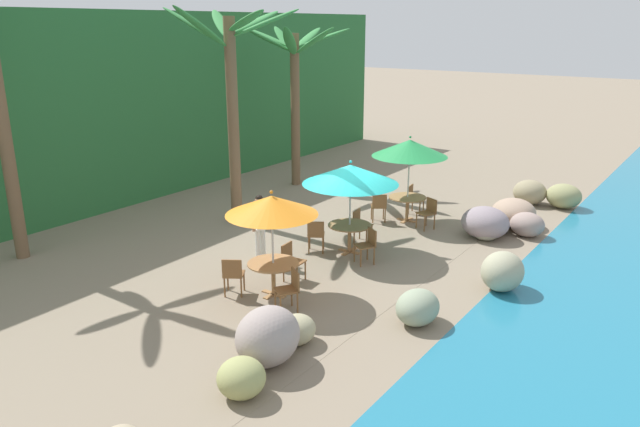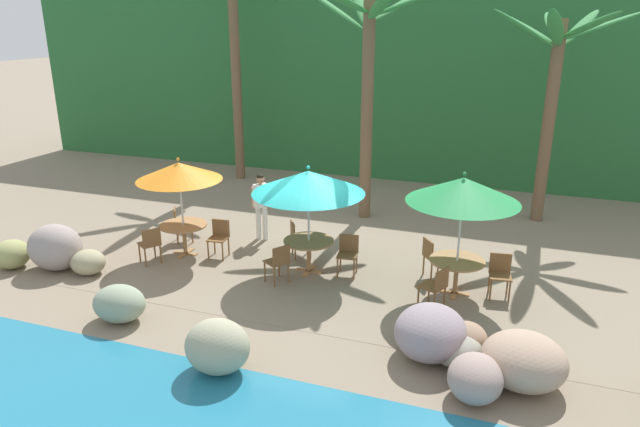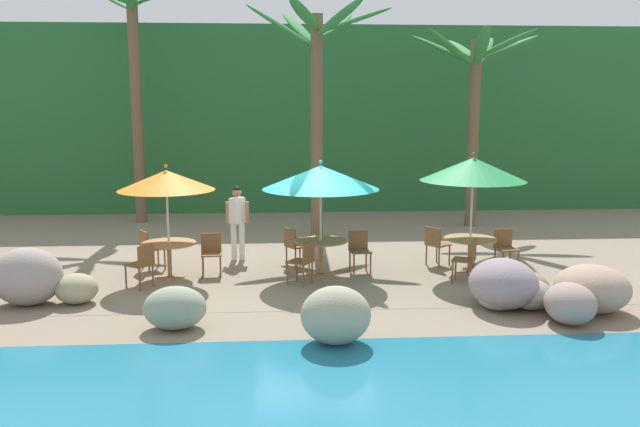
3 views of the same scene
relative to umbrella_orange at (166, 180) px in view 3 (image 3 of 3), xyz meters
The scene contains 23 objects.
ground_plane 3.60m from the umbrella_orange, ahead, with size 120.00×120.00×0.00m, color gray.
terrace_deck 3.60m from the umbrella_orange, ahead, with size 18.00×5.20×0.01m.
foliage_backdrop 9.75m from the umbrella_orange, 72.12° to the left, with size 28.00×2.40×6.00m.
rock_seawall 4.83m from the umbrella_orange, 35.00° to the right, with size 16.50×3.21×1.03m.
umbrella_orange is the anchor object (origin of this frame).
dining_table_orange 1.40m from the umbrella_orange, 90.00° to the right, with size 1.10×1.10×0.74m.
chair_orange_seaward 1.73m from the umbrella_orange, 11.64° to the left, with size 0.46×0.47×0.87m.
chair_orange_inland 1.73m from the umbrella_orange, 128.57° to the left, with size 0.59×0.58×0.87m.
chair_orange_left 1.73m from the umbrella_orange, 117.18° to the right, with size 0.59×0.59×0.87m.
umbrella_teal 3.10m from the umbrella_orange, ahead, with size 2.40×2.40×2.40m.
dining_table_teal 3.41m from the umbrella_orange, ahead, with size 1.10×1.10×0.74m.
chair_teal_seaward 4.22m from the umbrella_orange, ahead, with size 0.47×0.48×0.87m.
chair_teal_inland 3.06m from the umbrella_orange, 15.49° to the left, with size 0.59×0.58×0.87m.
chair_teal_left 3.19m from the umbrella_orange, 14.86° to the right, with size 0.59×0.58×0.87m.
umbrella_green 6.26m from the umbrella_orange, ahead, with size 2.18×2.18×2.54m.
dining_table_green 6.42m from the umbrella_orange, ahead, with size 1.10×1.10×0.74m.
chair_green_seaward 7.25m from the umbrella_orange, ahead, with size 0.48×0.48×0.87m.
chair_green_inland 5.91m from the umbrella_orange, ahead, with size 0.59×0.59×0.87m.
chair_green_left 6.22m from the umbrella_orange, ahead, with size 0.56×0.56×0.87m.
palm_tree_nearest 7.31m from the umbrella_orange, 106.24° to the left, with size 3.48×3.68×7.09m.
palm_tree_second 5.63m from the umbrella_orange, 50.92° to the left, with size 3.78×3.60×6.08m.
palm_tree_third 9.68m from the umbrella_orange, 34.38° to the left, with size 3.67×3.78×5.55m.
waiter_in_white 2.22m from the umbrella_orange, 48.46° to the left, with size 0.52×0.39×1.70m.
Camera 3 is at (-0.75, -13.46, 3.54)m, focal length 36.84 mm.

